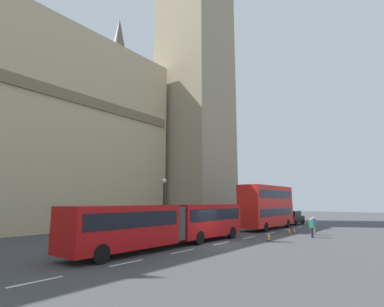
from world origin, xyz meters
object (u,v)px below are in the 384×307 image
object	(u,v)px
clock_tower	(195,5)
articulated_bus	(170,221)
sedan_lead	(293,218)
traffic_cone_middle	(289,231)
double_decker_bus	(267,205)
street_lamp	(164,202)
pedestrian_by_kerb	(314,225)
traffic_cone_east	(294,230)
pedestrian_near_cones	(312,227)
traffic_cone_west	(269,237)

from	to	relation	value
clock_tower	articulated_bus	distance (m)	43.64
sedan_lead	traffic_cone_middle	distance (m)	12.43
double_decker_bus	street_lamp	bearing A→B (deg)	160.44
double_decker_bus	pedestrian_by_kerb	world-z (taller)	double_decker_bus
traffic_cone_middle	street_lamp	xyz separation A→B (m)	(-9.09, 8.29, 2.77)
articulated_bus	traffic_cone_east	xyz separation A→B (m)	(14.96, -3.67, -1.46)
clock_tower	traffic_cone_east	world-z (taller)	clock_tower
pedestrian_by_kerb	traffic_cone_middle	bearing A→B (deg)	107.39
traffic_cone_east	street_lamp	distance (m)	13.82
articulated_bus	traffic_cone_middle	world-z (taller)	articulated_bus
articulated_bus	pedestrian_by_kerb	bearing A→B (deg)	-23.10
sedan_lead	pedestrian_by_kerb	size ratio (longest dim) A/B	2.60
articulated_bus	pedestrian_near_cones	size ratio (longest dim) A/B	9.56
pedestrian_by_kerb	traffic_cone_east	bearing A→B (deg)	65.66
articulated_bus	sedan_lead	distance (m)	25.11
traffic_cone_east	pedestrian_near_cones	size ratio (longest dim) A/B	0.34
traffic_cone_west	pedestrian_near_cones	bearing A→B (deg)	-28.92
clock_tower	traffic_cone_east	size ratio (longest dim) A/B	121.13
sedan_lead	traffic_cone_west	size ratio (longest dim) A/B	7.59
pedestrian_near_cones	articulated_bus	bearing A→B (deg)	151.08
sedan_lead	pedestrian_near_cones	world-z (taller)	sedan_lead
sedan_lead	articulated_bus	bearing A→B (deg)	179.88
articulated_bus	double_decker_bus	size ratio (longest dim) A/B	1.61
traffic_cone_west	clock_tower	bearing A→B (deg)	52.21
articulated_bus	traffic_cone_middle	distance (m)	13.87
pedestrian_near_cones	clock_tower	bearing A→B (deg)	63.97
clock_tower	traffic_cone_west	bearing A→B (deg)	-127.79
street_lamp	pedestrian_near_cones	distance (m)	13.38
street_lamp	pedestrian_near_cones	size ratio (longest dim) A/B	3.12
clock_tower	sedan_lead	size ratio (longest dim) A/B	15.97
clock_tower	pedestrian_by_kerb	xyz separation A→B (m)	(-7.63, -19.93, -36.10)
traffic_cone_middle	pedestrian_by_kerb	world-z (taller)	pedestrian_by_kerb
double_decker_bus	traffic_cone_middle	distance (m)	5.75
pedestrian_near_cones	pedestrian_by_kerb	distance (m)	2.38
traffic_cone_west	pedestrian_near_cones	world-z (taller)	pedestrian_near_cones
traffic_cone_middle	pedestrian_near_cones	bearing A→B (deg)	-122.29
clock_tower	double_decker_bus	xyz separation A→B (m)	(-4.72, -13.99, -34.30)
articulated_bus	traffic_cone_middle	bearing A→B (deg)	-15.93
clock_tower	pedestrian_near_cones	bearing A→B (deg)	-116.03
sedan_lead	pedestrian_by_kerb	bearing A→B (deg)	-152.18
double_decker_bus	traffic_cone_east	xyz separation A→B (m)	(-1.88, -3.67, -2.43)
clock_tower	traffic_cone_middle	distance (m)	41.64
articulated_bus	traffic_cone_east	size ratio (longest dim) A/B	27.87
traffic_cone_east	pedestrian_by_kerb	size ratio (longest dim) A/B	0.34
articulated_bus	traffic_cone_east	world-z (taller)	articulated_bus
sedan_lead	pedestrian_near_cones	xyz separation A→B (m)	(-13.50, -6.36, -0.00)
clock_tower	street_lamp	xyz separation A→B (m)	(-17.40, -9.48, -33.96)
articulated_bus	pedestrian_by_kerb	xyz separation A→B (m)	(13.93, -5.94, -0.83)
clock_tower	double_decker_bus	size ratio (longest dim) A/B	6.99
pedestrian_by_kerb	traffic_cone_west	bearing A→B (deg)	164.38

